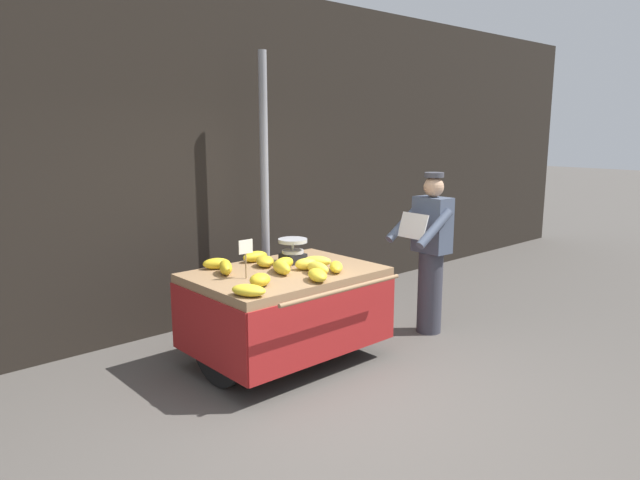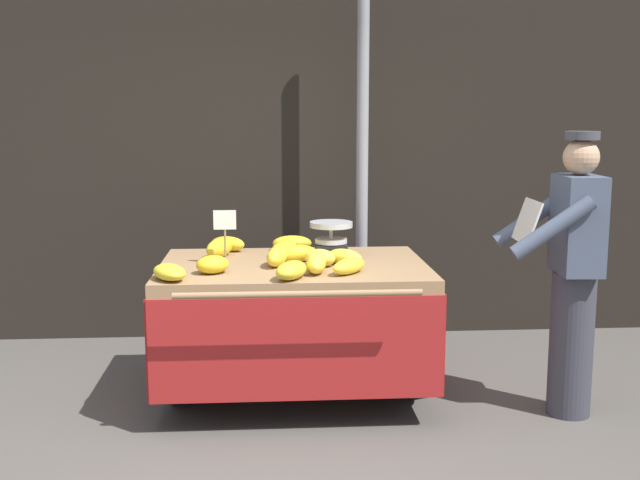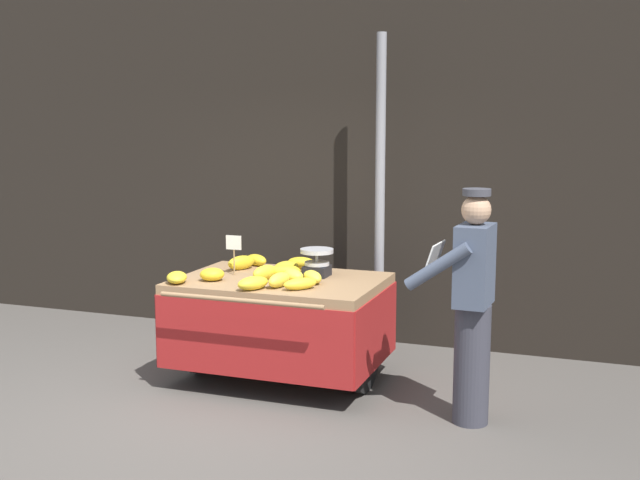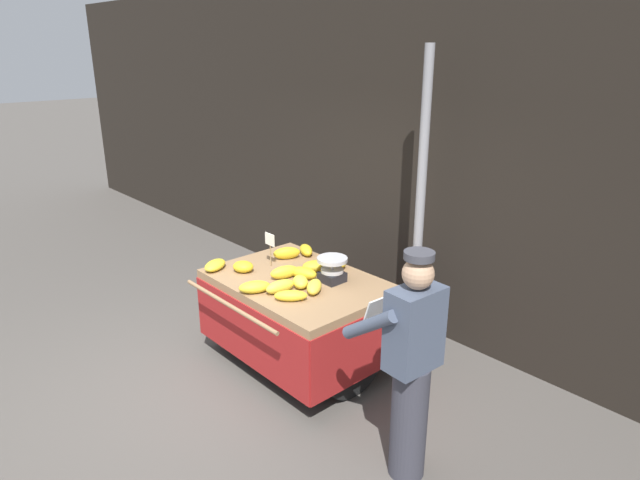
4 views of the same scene
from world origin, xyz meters
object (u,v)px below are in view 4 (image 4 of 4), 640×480
banana_bunch_5 (314,287)px  banana_bunch_12 (315,266)px  banana_bunch_7 (215,265)px  price_sign (270,243)px  weighing_scale (332,270)px  banana_bunch_3 (243,267)px  banana_bunch_6 (291,296)px  banana_bunch_11 (287,253)px  banana_bunch_9 (336,261)px  banana_bunch_10 (300,282)px  vendor_person (410,366)px  banana_bunch_1 (306,250)px  banana_bunch_8 (304,273)px  banana_cart (298,301)px  banana_bunch_4 (255,287)px  street_pole (420,209)px  banana_bunch_2 (284,272)px  banana_bunch_0 (280,287)px

banana_bunch_5 → banana_bunch_12: (-0.36, 0.33, 0.00)m
banana_bunch_7 → price_sign: bearing=57.0°
weighing_scale → banana_bunch_3: weighing_scale is taller
banana_bunch_6 → banana_bunch_11: banana_bunch_11 is taller
banana_bunch_9 → weighing_scale: bearing=-48.4°
banana_bunch_7 → banana_bunch_10: 0.94m
weighing_scale → banana_bunch_11: size_ratio=1.02×
banana_bunch_11 → vendor_person: vendor_person is taller
banana_bunch_7 → banana_bunch_9: (0.73, 0.92, 0.01)m
banana_bunch_1 → banana_bunch_8: size_ratio=0.93×
banana_cart → banana_bunch_4: 0.55m
weighing_scale → price_sign: price_sign is taller
street_pole → weighing_scale: bearing=-109.8°
banana_bunch_4 → banana_bunch_7: size_ratio=0.99×
weighing_scale → banana_bunch_9: size_ratio=1.05×
banana_bunch_2 → banana_bunch_7: bearing=-149.0°
price_sign → vendor_person: vendor_person is taller
weighing_scale → banana_bunch_10: (-0.09, -0.30, -0.06)m
banana_bunch_1 → price_sign: bearing=-89.1°
vendor_person → banana_bunch_1: bearing=157.7°
banana_bunch_6 → banana_bunch_9: banana_bunch_9 is taller
banana_bunch_0 → banana_bunch_1: 0.96m
banana_bunch_9 → banana_bunch_4: bearing=-92.2°
banana_bunch_10 → banana_bunch_4: bearing=-117.2°
banana_bunch_3 → banana_bunch_4: bearing=-23.1°
banana_bunch_4 → vendor_person: bearing=3.1°
banana_bunch_0 → banana_bunch_5: 0.30m
banana_bunch_4 → banana_bunch_8: (0.05, 0.52, 0.00)m
banana_bunch_5 → banana_bunch_11: 0.86m
banana_bunch_4 → banana_bunch_11: (-0.45, 0.72, 0.01)m
price_sign → banana_bunch_6: 0.84m
banana_bunch_0 → banana_bunch_9: banana_bunch_0 is taller
banana_bunch_6 → banana_bunch_10: size_ratio=1.40×
street_pole → banana_bunch_11: size_ratio=10.74×
banana_bunch_7 → banana_bunch_12: bearing=45.9°
banana_bunch_7 → banana_bunch_11: banana_bunch_11 is taller
banana_bunch_0 → banana_bunch_6: 0.19m
banana_bunch_4 → banana_bunch_9: size_ratio=1.05×
banana_bunch_0 → banana_bunch_2: bearing=134.7°
banana_bunch_5 → banana_bunch_12: bearing=138.0°
price_sign → banana_bunch_11: bearing=101.8°
weighing_scale → banana_bunch_6: weighing_scale is taller
banana_bunch_0 → banana_bunch_10: 0.20m
street_pole → banana_bunch_5: bearing=-102.1°
banana_bunch_3 → banana_bunch_4: size_ratio=0.72×
weighing_scale → price_sign: bearing=-164.1°
weighing_scale → banana_bunch_0: size_ratio=1.00×
banana_cart → banana_bunch_5: 0.43m
banana_cart → banana_bunch_11: banana_bunch_11 is taller
banana_bunch_0 → banana_bunch_8: (-0.10, 0.36, -0.00)m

